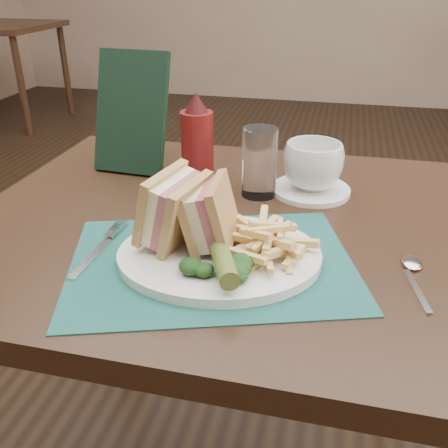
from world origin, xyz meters
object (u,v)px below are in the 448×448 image
saucer (311,190)px  table_bg_left (1,74)px  ketchup_bottle (197,142)px  coffee_cup (313,166)px  table_main (228,378)px  placemat (212,262)px  sandwich_half_a (161,205)px  check_presenter (131,113)px  plate (219,256)px  sandwich_half_b (195,212)px  drinking_glass (260,163)px

saucer → table_bg_left: bearing=134.8°
saucer → ketchup_bottle: (-0.22, -0.02, 0.09)m
saucer → ketchup_bottle: bearing=-173.6°
table_bg_left → ketchup_bottle: (2.39, -2.65, 0.47)m
table_bg_left → saucer: saucer is taller
table_bg_left → coffee_cup: bearing=-45.2°
table_main → placemat: bearing=-86.3°
sandwich_half_a → ketchup_bottle: 0.25m
ketchup_bottle → check_presenter: 0.18m
sandwich_half_a → saucer: (0.21, 0.27, -0.07)m
plate → check_presenter: 0.44m
ketchup_bottle → check_presenter: (-0.16, 0.07, 0.03)m
coffee_cup → sandwich_half_b: bearing=-119.1°
sandwich_half_a → drinking_glass: same height
plate → sandwich_half_a: 0.11m
table_main → plate: bearing=-82.3°
saucer → plate: bearing=-111.3°
plate → check_presenter: check_presenter is taller
ketchup_bottle → check_presenter: size_ratio=0.75×
sandwich_half_a → saucer: 0.35m
sandwich_half_b → check_presenter: (-0.23, 0.32, 0.05)m
table_main → ketchup_bottle: ketchup_bottle is taller
table_main → sandwich_half_b: 0.46m
placemat → sandwich_half_a: (-0.08, 0.02, 0.07)m
sandwich_half_a → saucer: bearing=64.2°
table_bg_left → plate: size_ratio=3.00×
placemat → sandwich_half_b: bearing=143.2°
coffee_cup → ketchup_bottle: bearing=-173.6°
coffee_cup → plate: bearing=-111.3°
placemat → drinking_glass: bearing=84.6°
coffee_cup → placemat: bearing=-112.4°
drinking_glass → check_presenter: 0.30m
drinking_glass → ketchup_bottle: bearing=175.7°
sandwich_half_b → drinking_glass: 0.24m
table_main → coffee_cup: bearing=47.3°
placemat → check_presenter: bearing=127.2°
placemat → drinking_glass: (0.02, 0.26, 0.06)m
table_main → ketchup_bottle: (-0.09, 0.12, 0.47)m
sandwich_half_a → check_presenter: bearing=130.5°
plate → sandwich_half_b: sandwich_half_b is taller
coffee_cup → ketchup_bottle: 0.22m
table_bg_left → ketchup_bottle: 3.60m
sandwich_half_a → drinking_glass: bearing=76.7°
coffee_cup → drinking_glass: size_ratio=0.87×
saucer → placemat: bearing=-112.4°
table_bg_left → check_presenter: 3.45m
coffee_cup → check_presenter: (-0.38, 0.05, 0.07)m
table_main → ketchup_bottle: size_ratio=4.84×
sandwich_half_b → ketchup_bottle: ketchup_bottle is taller
check_presenter → drinking_glass: bearing=-11.9°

